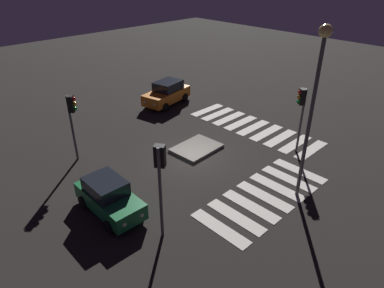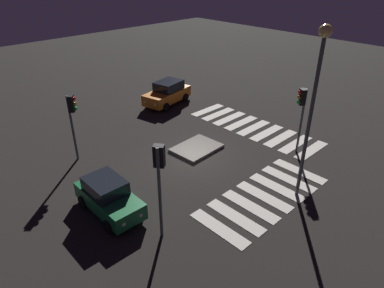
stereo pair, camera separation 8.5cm
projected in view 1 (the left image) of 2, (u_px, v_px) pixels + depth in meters
name	position (u px, v px, depth m)	size (l,w,h in m)	color
ground_plane	(192.00, 158.00, 21.28)	(80.00, 80.00, 0.00)	black
traffic_island	(196.00, 148.00, 22.24)	(3.08, 2.38, 0.18)	gray
car_orange	(167.00, 93.00, 28.80)	(4.59, 2.69, 1.90)	orange
car_green	(109.00, 197.00, 16.48)	(1.92, 3.98, 1.72)	#196B38
traffic_light_south	(160.00, 169.00, 13.92)	(0.53, 0.54, 4.46)	#47474C
traffic_light_west	(72.00, 112.00, 19.73)	(0.53, 0.54, 4.11)	#47474C
traffic_light_east	(301.00, 105.00, 20.50)	(0.53, 0.54, 4.19)	#47474C
street_lamp	(315.00, 90.00, 15.33)	(0.56, 0.56, 8.54)	#47474C
crosswalk_near	(264.00, 196.00, 17.88)	(7.60, 3.20, 0.02)	silver
crosswalk_side	(253.00, 128.00, 25.08)	(3.20, 9.90, 0.02)	silver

